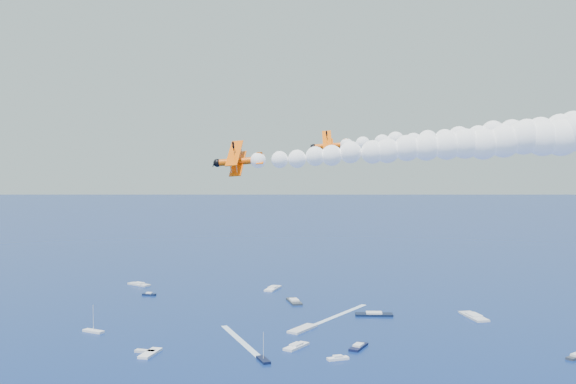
# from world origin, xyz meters

# --- Properties ---
(biplane_lead) EXTENTS (7.48, 9.14, 7.32)m
(biplane_lead) POSITION_xyz_m (9.47, 19.11, 57.87)
(biplane_lead) COLOR #FF5E05
(biplane_trail) EXTENTS (8.51, 10.47, 8.53)m
(biplane_trail) POSITION_xyz_m (-0.98, 1.96, 55.41)
(biplane_trail) COLOR #FF5C05
(smoke_trail_lead) EXTENTS (67.12, 26.13, 11.45)m
(smoke_trail_lead) POSITION_xyz_m (41.95, 24.35, 60.40)
(smoke_trail_lead) COLOR white
(smoke_trail_trail) EXTENTS (66.98, 23.00, 11.45)m
(smoke_trail_trail) POSITION_xyz_m (31.62, 6.35, 57.94)
(smoke_trail_trail) COLOR white
(spectator_boats) EXTENTS (203.55, 165.70, 0.70)m
(spectator_boats) POSITION_xyz_m (-5.02, 120.01, 0.35)
(spectator_boats) COLOR silver
(spectator_boats) RESTS_ON ground
(boat_wakes) EXTENTS (141.74, 96.50, 0.04)m
(boat_wakes) POSITION_xyz_m (13.87, 106.72, 0.03)
(boat_wakes) COLOR white
(boat_wakes) RESTS_ON ground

